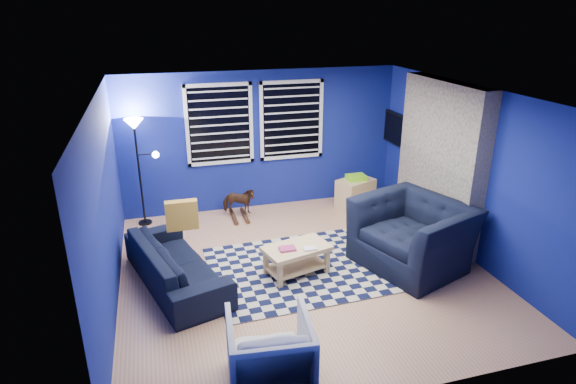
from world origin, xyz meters
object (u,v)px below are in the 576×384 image
at_px(sofa, 176,263).
at_px(cabinet, 355,193).
at_px(floor_lamp, 137,139).
at_px(armchair_bent, 270,351).
at_px(coffee_table, 297,254).
at_px(tv, 398,130).
at_px(armchair_big, 412,234).
at_px(rocking_horse, 239,201).

height_order(sofa, cabinet, cabinet).
height_order(cabinet, floor_lamp, floor_lamp).
height_order(armchair_bent, cabinet, armchair_bent).
bearing_deg(floor_lamp, coffee_table, -49.24).
relative_size(tv, coffee_table, 1.00).
distance_m(sofa, armchair_big, 3.32).
xyz_separation_m(tv, rocking_horse, (-2.99, 0.03, -1.08)).
bearing_deg(cabinet, coffee_table, -153.03).
xyz_separation_m(tv, cabinet, (-0.82, -0.07, -1.12)).
height_order(sofa, armchair_bent, armchair_bent).
relative_size(tv, armchair_bent, 1.21).
relative_size(armchair_bent, coffee_table, 0.83).
xyz_separation_m(armchair_bent, floor_lamp, (-1.15, 4.26, 1.13)).
xyz_separation_m(tv, floor_lamp, (-4.58, 0.25, 0.10)).
relative_size(sofa, armchair_bent, 2.51).
bearing_deg(armchair_bent, floor_lamp, -68.69).
distance_m(cabinet, floor_lamp, 3.96).
bearing_deg(tv, cabinet, -175.06).
bearing_deg(floor_lamp, armchair_big, -34.33).
bearing_deg(armchair_big, rocking_horse, -157.74).
xyz_separation_m(armchair_big, coffee_table, (-1.67, 0.18, -0.17)).
distance_m(sofa, rocking_horse, 2.25).
relative_size(sofa, coffee_table, 2.08).
relative_size(armchair_big, armchair_bent, 1.78).
bearing_deg(armchair_big, tv, 138.32).
distance_m(armchair_bent, coffee_table, 2.11).
distance_m(armchair_big, cabinet, 2.21).
height_order(armchair_bent, floor_lamp, floor_lamp).
bearing_deg(rocking_horse, coffee_table, -149.55).
xyz_separation_m(cabinet, floor_lamp, (-3.76, 0.32, 1.22)).
xyz_separation_m(sofa, armchair_bent, (0.77, -2.13, 0.07)).
height_order(armchair_big, rocking_horse, armchair_big).
height_order(tv, coffee_table, tv).
relative_size(rocking_horse, coffee_table, 0.59).
bearing_deg(cabinet, tv, -17.17).
bearing_deg(cabinet, sofa, -173.94).
height_order(tv, armchair_big, tv).
height_order(rocking_horse, cabinet, cabinet).
bearing_deg(floor_lamp, sofa, -79.63).
xyz_separation_m(tv, sofa, (-4.19, -1.87, -1.10)).
distance_m(sofa, floor_lamp, 2.47).
bearing_deg(tv, coffee_table, -140.89).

